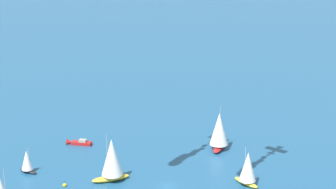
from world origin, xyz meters
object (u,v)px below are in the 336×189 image
(sailboat_near_centre, at_px, (112,159))
(sailboat_mid_cluster, at_px, (248,168))
(marker_buoy, at_px, (65,185))
(motorboat_trailing, at_px, (78,143))
(sailboat_offshore, at_px, (219,131))
(sailboat_outer_ring_a, at_px, (27,161))

(sailboat_near_centre, relative_size, sailboat_mid_cluster, 1.28)
(sailboat_near_centre, distance_m, marker_buoy, 14.83)
(motorboat_trailing, distance_m, sailboat_mid_cluster, 59.64)
(sailboat_offshore, relative_size, sailboat_mid_cluster, 1.25)
(sailboat_near_centre, bearing_deg, sailboat_mid_cluster, 7.61)
(sailboat_near_centre, distance_m, sailboat_offshore, 39.41)
(sailboat_outer_ring_a, bearing_deg, motorboat_trailing, 73.46)
(sailboat_outer_ring_a, xyz_separation_m, marker_buoy, (13.92, -6.51, -3.15))
(sailboat_offshore, height_order, sailboat_mid_cluster, sailboat_offshore)
(sailboat_near_centre, bearing_deg, sailboat_outer_ring_a, -180.00)
(sailboat_outer_ring_a, bearing_deg, sailboat_offshore, 29.05)
(motorboat_trailing, bearing_deg, sailboat_outer_ring_a, -106.54)
(motorboat_trailing, relative_size, sailboat_mid_cluster, 0.75)
(sailboat_offshore, height_order, motorboat_trailing, sailboat_offshore)
(sailboat_near_centre, relative_size, sailboat_outer_ring_a, 1.82)
(motorboat_trailing, bearing_deg, sailboat_near_centre, -51.45)
(sailboat_offshore, height_order, sailboat_outer_ring_a, sailboat_offshore)
(sailboat_offshore, bearing_deg, sailboat_mid_cluster, -65.12)
(motorboat_trailing, relative_size, marker_buoy, 3.94)
(marker_buoy, bearing_deg, sailboat_mid_cluster, 13.11)
(sailboat_mid_cluster, relative_size, marker_buoy, 5.28)
(sailboat_mid_cluster, distance_m, marker_buoy, 51.14)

